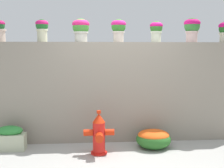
{
  "coord_description": "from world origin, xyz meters",
  "views": [
    {
      "loc": [
        -0.53,
        -4.57,
        1.76
      ],
      "look_at": [
        -0.12,
        0.72,
        1.13
      ],
      "focal_mm": 45.45,
      "sensor_mm": 36.0,
      "label": 1
    }
  ],
  "objects": [
    {
      "name": "potted_plant_3",
      "position": [
        0.02,
        0.91,
        2.19
      ],
      "size": [
        0.29,
        0.29,
        0.44
      ],
      "color": "beige",
      "rests_on": "stone_wall"
    },
    {
      "name": "potted_plant_2",
      "position": [
        -0.69,
        0.88,
        2.18
      ],
      "size": [
        0.33,
        0.33,
        0.44
      ],
      "color": "#BBB8AB",
      "rests_on": "stone_wall"
    },
    {
      "name": "potted_plant_4",
      "position": [
        0.76,
        0.9,
        2.16
      ],
      "size": [
        0.25,
        0.25,
        0.4
      ],
      "color": "beige",
      "rests_on": "stone_wall"
    },
    {
      "name": "flower_bush_left",
      "position": [
        0.61,
        0.35,
        0.18
      ],
      "size": [
        0.64,
        0.57,
        0.35
      ],
      "color": "#2B6526",
      "rests_on": "ground"
    },
    {
      "name": "stone_wall",
      "position": [
        0.0,
        0.92,
        0.96
      ],
      "size": [
        4.98,
        0.41,
        1.92
      ],
      "primitive_type": "cube",
      "color": "gray",
      "rests_on": "ground"
    },
    {
      "name": "ground_plane",
      "position": [
        0.0,
        0.0,
        0.0
      ],
      "size": [
        24.0,
        24.0,
        0.0
      ],
      "primitive_type": "plane",
      "color": "#9F9D98"
    },
    {
      "name": "potted_plant_1",
      "position": [
        -1.42,
        0.91,
        2.18
      ],
      "size": [
        0.24,
        0.24,
        0.42
      ],
      "color": "beige",
      "rests_on": "stone_wall"
    },
    {
      "name": "planter_box",
      "position": [
        -1.95,
        0.42,
        0.21
      ],
      "size": [
        0.53,
        0.25,
        0.44
      ],
      "color": "#ACB293",
      "rests_on": "ground"
    },
    {
      "name": "fire_hydrant",
      "position": [
        -0.39,
        0.11,
        0.34
      ],
      "size": [
        0.52,
        0.42,
        0.75
      ],
      "color": "red",
      "rests_on": "ground"
    },
    {
      "name": "potted_plant_5",
      "position": [
        1.48,
        0.94,
        2.22
      ],
      "size": [
        0.32,
        0.32,
        0.48
      ],
      "color": "beige",
      "rests_on": "stone_wall"
    }
  ]
}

